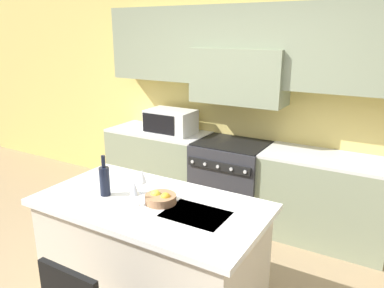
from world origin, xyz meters
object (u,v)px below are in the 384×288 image
(wine_bottle, at_px, (105,180))
(wine_glass_near, at_px, (134,189))
(wine_glass_far, at_px, (142,177))
(fruit_bowl, at_px, (161,198))
(range_stove, at_px, (231,180))
(microwave, at_px, (171,121))

(wine_bottle, relative_size, wine_glass_near, 1.72)
(wine_glass_far, xyz_separation_m, fruit_bowl, (0.23, -0.08, -0.09))
(wine_glass_near, bearing_deg, range_stove, 91.93)
(microwave, bearing_deg, fruit_bowl, -58.62)
(wine_bottle, distance_m, wine_glass_far, 0.29)
(range_stove, distance_m, wine_glass_near, 1.91)
(microwave, distance_m, wine_bottle, 1.91)
(microwave, distance_m, fruit_bowl, 2.00)
(range_stove, relative_size, wine_glass_near, 4.92)
(wine_glass_far, bearing_deg, wine_bottle, -139.85)
(wine_glass_near, bearing_deg, fruit_bowl, 44.10)
(fruit_bowl, bearing_deg, wine_glass_near, -135.90)
(range_stove, bearing_deg, wine_bottle, -97.91)
(range_stove, bearing_deg, microwave, 178.74)
(wine_bottle, xyz_separation_m, fruit_bowl, (0.45, 0.10, -0.09))
(fruit_bowl, bearing_deg, range_stove, 96.61)
(range_stove, height_order, wine_glass_far, wine_glass_far)
(wine_bottle, distance_m, fruit_bowl, 0.46)
(range_stove, bearing_deg, fruit_bowl, -83.39)
(range_stove, xyz_separation_m, fruit_bowl, (0.20, -1.69, 0.50))
(fruit_bowl, bearing_deg, wine_glass_far, 160.02)
(range_stove, relative_size, wine_bottle, 2.86)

